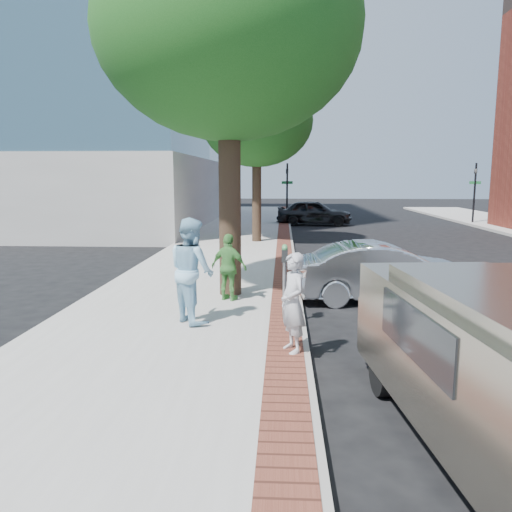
# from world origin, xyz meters

# --- Properties ---
(ground) EXTENTS (120.00, 120.00, 0.00)m
(ground) POSITION_xyz_m (0.00, 0.00, 0.00)
(ground) COLOR black
(ground) RESTS_ON ground
(sidewalk) EXTENTS (5.00, 60.00, 0.15)m
(sidewalk) POSITION_xyz_m (-1.50, 8.00, 0.07)
(sidewalk) COLOR #9E9991
(sidewalk) RESTS_ON ground
(brick_strip) EXTENTS (0.60, 60.00, 0.01)m
(brick_strip) POSITION_xyz_m (0.70, 8.00, 0.15)
(brick_strip) COLOR brown
(brick_strip) RESTS_ON sidewalk
(curb) EXTENTS (0.10, 60.00, 0.15)m
(curb) POSITION_xyz_m (1.05, 8.00, 0.07)
(curb) COLOR gray
(curb) RESTS_ON ground
(office_tower) EXTENTS (18.00, 22.00, 24.00)m
(office_tower) POSITION_xyz_m (-13.00, 22.00, 12.00)
(office_tower) COLOR slate
(office_tower) RESTS_ON ground
(office_base) EXTENTS (18.20, 22.20, 4.00)m
(office_base) POSITION_xyz_m (-13.00, 22.00, 2.00)
(office_base) COLOR gray
(office_base) RESTS_ON ground
(signal_near) EXTENTS (0.70, 0.15, 3.80)m
(signal_near) POSITION_xyz_m (0.90, 22.00, 2.25)
(signal_near) COLOR black
(signal_near) RESTS_ON ground
(signal_far) EXTENTS (0.70, 0.15, 3.80)m
(signal_far) POSITION_xyz_m (12.50, 22.00, 2.25)
(signal_far) COLOR black
(signal_far) RESTS_ON ground
(tree_near) EXTENTS (6.00, 6.00, 8.51)m
(tree_near) POSITION_xyz_m (-0.60, 1.90, 6.17)
(tree_near) COLOR black
(tree_near) RESTS_ON sidewalk
(tree_far) EXTENTS (4.80, 4.80, 7.14)m
(tree_far) POSITION_xyz_m (-0.50, 12.00, 5.30)
(tree_far) COLOR black
(tree_far) RESTS_ON sidewalk
(parking_meter) EXTENTS (0.12, 0.32, 1.47)m
(parking_meter) POSITION_xyz_m (0.69, -0.15, 1.21)
(parking_meter) COLOR gray
(parking_meter) RESTS_ON sidewalk
(person_gray) EXTENTS (0.59, 0.69, 1.61)m
(person_gray) POSITION_xyz_m (0.82, -2.07, 0.95)
(person_gray) COLOR #ABABB0
(person_gray) RESTS_ON sidewalk
(person_officer) EXTENTS (1.21, 1.25, 2.03)m
(person_officer) POSITION_xyz_m (-1.09, -0.46, 1.16)
(person_officer) COLOR #92C7E3
(person_officer) RESTS_ON sidewalk
(person_green) EXTENTS (0.97, 0.70, 1.52)m
(person_green) POSITION_xyz_m (-0.56, 1.27, 0.91)
(person_green) COLOR #4C9845
(person_green) RESTS_ON sidewalk
(sedan_silver) EXTENTS (4.35, 1.83, 1.40)m
(sedan_silver) POSITION_xyz_m (3.07, 2.00, 0.70)
(sedan_silver) COLOR silver
(sedan_silver) RESTS_ON ground
(bg_car) EXTENTS (4.74, 2.28, 1.56)m
(bg_car) POSITION_xyz_m (2.58, 21.16, 0.78)
(bg_car) COLOR black
(bg_car) RESTS_ON ground
(van) EXTENTS (2.40, 5.14, 1.84)m
(van) POSITION_xyz_m (2.98, -4.60, 1.01)
(van) COLOR gray
(van) RESTS_ON ground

